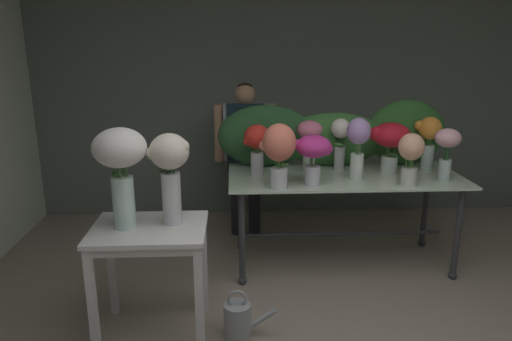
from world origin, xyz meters
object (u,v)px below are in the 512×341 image
Objects in this scene: display_table_glass at (343,189)px; vase_peach_dahlias at (411,155)px; side_table_white at (150,242)px; florist at (245,144)px; vase_sunset_carnations at (429,138)px; vase_cream_lisianthus_tall at (170,168)px; vase_rosy_roses at (309,139)px; vase_scarlet_snapdragons at (257,144)px; vase_blush_anemones at (447,147)px; vase_white_roses_tall at (121,162)px; vase_lilac_tulips at (358,142)px; vase_magenta_peonies at (314,152)px; watering_can at (238,320)px; vase_coral_ranunculus at (279,149)px; vase_ivory_stock at (340,139)px; vase_crimson_lilies at (390,140)px.

vase_peach_dahlias reaches higher than display_table_glass.
florist is (0.66, 1.65, 0.28)m from side_table_white.
vase_cream_lisianthus_tall reaches higher than vase_sunset_carnations.
vase_scarlet_snapdragons is at bearing -166.85° from vase_rosy_roses.
vase_cream_lisianthus_tall is at bearing -123.93° from vase_scarlet_snapdragons.
vase_white_roses_tall reaches higher than vase_blush_anemones.
vase_white_roses_tall is (-1.68, -0.81, 0.06)m from vase_lilac_tulips.
vase_magenta_peonies is 0.62× the size of vase_white_roses_tall.
vase_sunset_carnations is at bearing 34.19° from watering_can.
vase_coral_ranunculus is 0.75m from vase_ivory_stock.
vase_rosy_roses reaches higher than vase_scarlet_snapdragons.
vase_lilac_tulips reaches higher than side_table_white.
vase_ivory_stock is at bearing 54.46° from vase_magenta_peonies.
side_table_white is 0.55m from vase_white_roses_tall.
display_table_glass is 4.52× the size of vase_scarlet_snapdragons.
vase_cream_lisianthus_tall is (-1.70, -0.91, 0.03)m from vase_crimson_lilies.
florist is 3.85× the size of vase_magenta_peonies.
florist is 1.82m from vase_blush_anemones.
side_table_white is 1.29× the size of vase_cream_lisianthus_tall.
vase_sunset_carnations is (1.32, 0.42, -0.02)m from vase_coral_ranunculus.
vase_rosy_roses is 0.27m from vase_ivory_stock.
florist reaches higher than vase_white_roses_tall.
vase_ivory_stock is at bearing 34.05° from vase_white_roses_tall.
vase_sunset_carnations reaches higher than display_table_glass.
vase_white_roses_tall reaches higher than display_table_glass.
vase_blush_anemones is 0.35m from vase_peach_dahlias.
vase_lilac_tulips is at bearing -64.52° from display_table_glass.
vase_coral_ranunculus reaches higher than vase_peach_dahlias.
display_table_glass is 0.46m from vase_lilac_tulips.
vase_rosy_roses is (-0.29, 0.11, 0.41)m from display_table_glass.
vase_white_roses_tall is 1.82× the size of watering_can.
vase_sunset_carnations is (0.35, 0.06, -0.00)m from vase_crimson_lilies.
side_table_white is at bearing -111.91° from florist.
side_table_white is 1.72× the size of vase_rosy_roses.
vase_magenta_peonies is at bearing -138.83° from display_table_glass.
side_table_white is 2.16× the size of watering_can.
vase_coral_ranunculus is at bearing 30.21° from vase_white_roses_tall.
vase_blush_anemones is 1.20× the size of watering_can.
vase_magenta_peonies is at bearing -161.06° from vase_sunset_carnations.
vase_sunset_carnations is 2.21m from watering_can.
vase_ivory_stock reaches higher than watering_can.
vase_coral_ranunculus is at bearing -162.34° from vase_lilac_tulips.
vase_magenta_peonies is 1.07m from vase_blush_anemones.
vase_crimson_lilies is at bearing 0.88° from vase_scarlet_snapdragons.
vase_cream_lisianthus_tall is (-0.60, -0.89, 0.05)m from vase_scarlet_snapdragons.
vase_rosy_roses reaches higher than vase_peach_dahlias.
side_table_white is at bearing -150.10° from vase_magenta_peonies.
vase_lilac_tulips is 1.58m from vase_cream_lisianthus_tall.
watering_can is (-1.29, -1.05, -0.98)m from vase_crimson_lilies.
vase_blush_anemones is (1.04, -0.32, -0.01)m from vase_rosy_roses.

